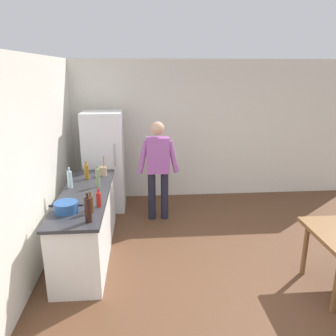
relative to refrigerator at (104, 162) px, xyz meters
name	(u,v)px	position (x,y,z in m)	size (l,w,h in m)	color
ground_plane	(242,279)	(1.90, -2.40, -0.90)	(14.00, 14.00, 0.00)	brown
wall_back	(202,130)	(1.90, 0.60, 0.45)	(6.40, 0.12, 2.70)	silver
wall_left	(20,176)	(-0.70, -2.20, 0.45)	(0.12, 5.60, 2.70)	silver
kitchen_counter	(87,223)	(-0.10, -1.60, -0.45)	(0.64, 2.20, 0.90)	white
refrigerator	(104,162)	(0.00, 0.00, 0.00)	(0.70, 0.67, 1.80)	white
person	(158,165)	(0.95, -0.55, 0.08)	(0.70, 0.22, 1.70)	#1E1E2D
cooking_pot	(66,207)	(-0.21, -2.21, 0.06)	(0.40, 0.28, 0.12)	#285193
utensil_jar	(103,171)	(0.07, -0.84, 0.08)	(0.11, 0.11, 0.32)	tan
bottle_vinegar_tall	(98,178)	(0.05, -1.36, 0.14)	(0.06, 0.06, 0.32)	gray
bottle_sauce_red	(99,199)	(0.15, -2.09, 0.10)	(0.06, 0.06, 0.24)	#B22319
bottle_oil_amber	(87,172)	(-0.16, -0.98, 0.12)	(0.06, 0.06, 0.28)	#996619
bottle_water_clear	(70,179)	(-0.33, -1.37, 0.13)	(0.07, 0.07, 0.30)	silver
bottle_wine_dark	(88,210)	(0.09, -2.51, 0.15)	(0.08, 0.08, 0.34)	black
bottle_beer_brown	(91,204)	(0.08, -2.25, 0.11)	(0.06, 0.06, 0.26)	#5B3314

